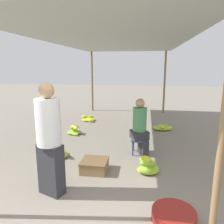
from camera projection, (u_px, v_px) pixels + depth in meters
The scene contains 14 objects.
canopy_post_front_right at pixel (222, 135), 2.16m from camera, with size 0.08×0.08×2.53m, color olive.
canopy_post_back_left at pixel (92, 82), 9.37m from camera, with size 0.08×0.08×2.53m, color olive.
canopy_post_back_right at pixel (165, 83), 8.92m from camera, with size 0.08×0.08×2.53m, color olive.
canopy_tarp at pixel (117, 41), 5.50m from camera, with size 3.44×7.39×0.04m, color #9EA399.
vendor_foreground at pixel (49, 139), 3.22m from camera, with size 0.47×0.47×1.71m.
stool at pixel (139, 141), 4.86m from camera, with size 0.34×0.34×0.35m.
vendor_seated at pixel (140, 126), 4.78m from camera, with size 0.45×0.45×1.25m.
basin_black at pixel (174, 216), 2.77m from camera, with size 0.56×0.56×0.14m.
banana_pile_left_0 at pixel (57, 153), 4.70m from camera, with size 0.47×0.68×0.27m.
banana_pile_left_1 at pixel (74, 131), 6.32m from camera, with size 0.43×0.50×0.25m.
banana_pile_left_2 at pixel (88, 119), 7.79m from camera, with size 0.56×0.48×0.18m.
banana_pile_right_0 at pixel (148, 166), 4.03m from camera, with size 0.41×0.43×0.31m.
banana_pile_right_1 at pixel (163, 127), 6.74m from camera, with size 0.63×0.52×0.17m.
crate_near at pixel (94, 165), 4.09m from camera, with size 0.48×0.48×0.21m.
Camera 1 is at (0.75, -1.91, 1.94)m, focal length 35.00 mm.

